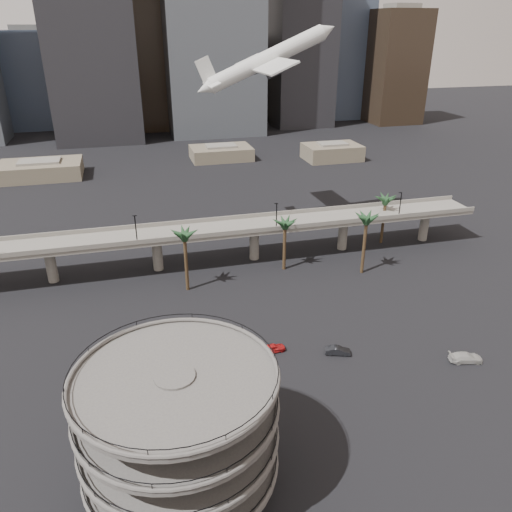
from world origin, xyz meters
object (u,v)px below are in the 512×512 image
object	(u,v)px
car_a	(273,348)
car_b	(338,351)
parking_ramp	(178,422)
airborne_jet	(266,60)
overpass	(206,234)
car_c	(466,357)

from	to	relation	value
car_a	car_b	xyz separation A→B (m)	(10.14, -3.38, -0.04)
car_a	parking_ramp	bearing A→B (deg)	136.07
parking_ramp	airborne_jet	xyz separation A→B (m)	(31.59, 76.84, 32.15)
overpass	airborne_jet	size ratio (longest dim) A/B	3.74
parking_ramp	car_a	world-z (taller)	parking_ramp
airborne_jet	car_a	size ratio (longest dim) A/B	8.16
parking_ramp	airborne_jet	world-z (taller)	airborne_jet
car_b	car_c	distance (m)	20.44
overpass	car_c	bearing A→B (deg)	-53.81
airborne_jet	car_c	xyz separation A→B (m)	(15.49, -64.43, -41.21)
airborne_jet	car_b	bearing A→B (deg)	-94.89
parking_ramp	car_b	xyz separation A→B (m)	(27.91, 19.50, -9.15)
car_c	parking_ramp	bearing A→B (deg)	117.81
car_a	overpass	bearing A→B (deg)	1.42
parking_ramp	car_a	size ratio (longest dim) A/B	5.22
car_a	car_c	world-z (taller)	car_c
parking_ramp	car_b	distance (m)	35.26
parking_ramp	overpass	distance (m)	60.46
airborne_jet	car_c	size ratio (longest dim) A/B	6.50
overpass	car_b	bearing A→B (deg)	-69.31
car_b	car_c	size ratio (longest dim) A/B	0.78
airborne_jet	car_b	size ratio (longest dim) A/B	8.29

